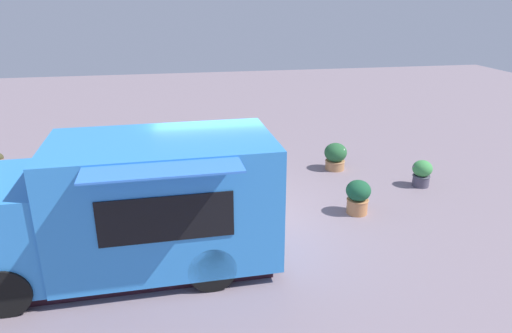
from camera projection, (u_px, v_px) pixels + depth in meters
The scene contains 6 objects.
ground_plane at pixel (220, 215), 10.13m from camera, with size 40.00×40.00×0.00m, color gray.
food_truck at pixel (127, 210), 7.79m from camera, with size 5.28×2.75×2.31m.
person_customer at pixel (3, 175), 11.33m from camera, with size 0.74×0.67×0.93m.
planter_flowering_near at pixel (422, 173), 11.53m from camera, with size 0.48×0.48×0.67m.
planter_flowering_far at pixel (358, 196), 10.06m from camera, with size 0.54×0.54×0.76m.
planter_flowering_side at pixel (335, 156), 12.64m from camera, with size 0.61×0.61×0.74m.
Camera 1 is at (-0.91, -9.12, 4.50)m, focal length 32.56 mm.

